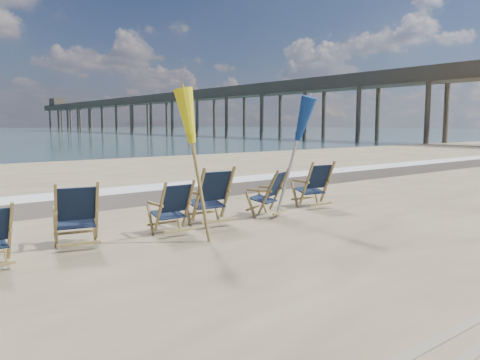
{
  "coord_description": "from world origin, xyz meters",
  "views": [
    {
      "loc": [
        -4.98,
        -4.18,
        1.87
      ],
      "look_at": [
        0.0,
        2.2,
        0.9
      ],
      "focal_mm": 35.0,
      "sensor_mm": 36.0,
      "label": 1
    }
  ],
  "objects_px": {
    "beach_chair_0": "(10,234)",
    "beach_chair_3": "(228,195)",
    "beach_chair_5": "(328,184)",
    "fishing_pier": "(164,109)",
    "beach_chair_2": "(188,206)",
    "beach_chair_1": "(97,213)",
    "beach_chair_4": "(279,191)",
    "umbrella_yellow": "(197,123)",
    "umbrella_blue": "(291,122)"
  },
  "relations": [
    {
      "from": "beach_chair_2",
      "to": "beach_chair_4",
      "type": "distance_m",
      "value": 2.4
    },
    {
      "from": "umbrella_yellow",
      "to": "fishing_pier",
      "type": "height_order",
      "value": "fishing_pier"
    },
    {
      "from": "beach_chair_2",
      "to": "beach_chair_4",
      "type": "bearing_deg",
      "value": -172.68
    },
    {
      "from": "beach_chair_0",
      "to": "beach_chair_4",
      "type": "height_order",
      "value": "beach_chair_4"
    },
    {
      "from": "beach_chair_4",
      "to": "beach_chair_5",
      "type": "height_order",
      "value": "beach_chair_5"
    },
    {
      "from": "beach_chair_0",
      "to": "beach_chair_4",
      "type": "xyz_separation_m",
      "value": [
        5.24,
        0.51,
        0.05
      ]
    },
    {
      "from": "beach_chair_2",
      "to": "umbrella_blue",
      "type": "distance_m",
      "value": 2.64
    },
    {
      "from": "umbrella_blue",
      "to": "beach_chair_0",
      "type": "bearing_deg",
      "value": -179.99
    },
    {
      "from": "beach_chair_5",
      "to": "fishing_pier",
      "type": "relative_size",
      "value": 0.01
    },
    {
      "from": "beach_chair_2",
      "to": "beach_chair_0",
      "type": "bearing_deg",
      "value": 5.02
    },
    {
      "from": "beach_chair_0",
      "to": "beach_chair_1",
      "type": "distance_m",
      "value": 1.32
    },
    {
      "from": "beach_chair_5",
      "to": "umbrella_blue",
      "type": "height_order",
      "value": "umbrella_blue"
    },
    {
      "from": "beach_chair_1",
      "to": "fishing_pier",
      "type": "bearing_deg",
      "value": -106.16
    },
    {
      "from": "beach_chair_0",
      "to": "beach_chair_5",
      "type": "distance_m",
      "value": 6.71
    },
    {
      "from": "beach_chair_4",
      "to": "umbrella_blue",
      "type": "xyz_separation_m",
      "value": [
        -0.18,
        -0.51,
        1.42
      ]
    },
    {
      "from": "umbrella_yellow",
      "to": "beach_chair_2",
      "type": "bearing_deg",
      "value": 71.68
    },
    {
      "from": "fishing_pier",
      "to": "beach_chair_1",
      "type": "bearing_deg",
      "value": -119.52
    },
    {
      "from": "beach_chair_0",
      "to": "beach_chair_3",
      "type": "height_order",
      "value": "beach_chair_3"
    },
    {
      "from": "beach_chair_3",
      "to": "umbrella_blue",
      "type": "relative_size",
      "value": 0.46
    },
    {
      "from": "beach_chair_3",
      "to": "beach_chair_5",
      "type": "height_order",
      "value": "beach_chair_3"
    },
    {
      "from": "beach_chair_0",
      "to": "beach_chair_4",
      "type": "distance_m",
      "value": 5.27
    },
    {
      "from": "beach_chair_2",
      "to": "beach_chair_3",
      "type": "bearing_deg",
      "value": -169.58
    },
    {
      "from": "beach_chair_1",
      "to": "beach_chair_5",
      "type": "height_order",
      "value": "beach_chair_5"
    },
    {
      "from": "beach_chair_1",
      "to": "beach_chair_3",
      "type": "distance_m",
      "value": 2.55
    },
    {
      "from": "beach_chair_1",
      "to": "beach_chair_3",
      "type": "relative_size",
      "value": 0.93
    },
    {
      "from": "beach_chair_1",
      "to": "umbrella_blue",
      "type": "xyz_separation_m",
      "value": [
        3.79,
        -0.3,
        1.39
      ]
    },
    {
      "from": "beach_chair_1",
      "to": "beach_chair_4",
      "type": "height_order",
      "value": "beach_chair_1"
    },
    {
      "from": "beach_chair_5",
      "to": "fishing_pier",
      "type": "xyz_separation_m",
      "value": [
        34.98,
        71.15,
        4.12
      ]
    },
    {
      "from": "beach_chair_1",
      "to": "umbrella_yellow",
      "type": "bearing_deg",
      "value": 167.17
    },
    {
      "from": "beach_chair_2",
      "to": "beach_chair_3",
      "type": "xyz_separation_m",
      "value": [
        0.97,
        0.17,
        0.08
      ]
    },
    {
      "from": "beach_chair_3",
      "to": "umbrella_yellow",
      "type": "xyz_separation_m",
      "value": [
        -1.17,
        -0.77,
        1.32
      ]
    },
    {
      "from": "beach_chair_2",
      "to": "beach_chair_5",
      "type": "height_order",
      "value": "beach_chair_5"
    },
    {
      "from": "beach_chair_0",
      "to": "beach_chair_5",
      "type": "bearing_deg",
      "value": -177.81
    },
    {
      "from": "umbrella_blue",
      "to": "beach_chair_1",
      "type": "bearing_deg",
      "value": 175.41
    },
    {
      "from": "umbrella_blue",
      "to": "fishing_pier",
      "type": "bearing_deg",
      "value": 62.93
    },
    {
      "from": "beach_chair_2",
      "to": "fishing_pier",
      "type": "bearing_deg",
      "value": -118.07
    },
    {
      "from": "beach_chair_3",
      "to": "fishing_pier",
      "type": "relative_size",
      "value": 0.01
    },
    {
      "from": "beach_chair_1",
      "to": "fishing_pier",
      "type": "relative_size",
      "value": 0.01
    },
    {
      "from": "beach_chair_0",
      "to": "beach_chair_1",
      "type": "relative_size",
      "value": 0.86
    },
    {
      "from": "fishing_pier",
      "to": "umbrella_blue",
      "type": "bearing_deg",
      "value": -117.07
    },
    {
      "from": "beach_chair_1",
      "to": "fishing_pier",
      "type": "distance_m",
      "value": 82.08
    },
    {
      "from": "beach_chair_1",
      "to": "beach_chair_4",
      "type": "xyz_separation_m",
      "value": [
        3.96,
        0.21,
        -0.03
      ]
    },
    {
      "from": "beach_chair_0",
      "to": "beach_chair_2",
      "type": "relative_size",
      "value": 0.94
    },
    {
      "from": "beach_chair_2",
      "to": "beach_chair_4",
      "type": "xyz_separation_m",
      "value": [
        2.38,
        0.29,
        0.02
      ]
    },
    {
      "from": "beach_chair_1",
      "to": "fishing_pier",
      "type": "height_order",
      "value": "fishing_pier"
    },
    {
      "from": "umbrella_yellow",
      "to": "beach_chair_4",
      "type": "bearing_deg",
      "value": 19.01
    },
    {
      "from": "beach_chair_1",
      "to": "fishing_pier",
      "type": "xyz_separation_m",
      "value": [
        40.39,
        71.33,
        4.13
      ]
    },
    {
      "from": "beach_chair_2",
      "to": "fishing_pier",
      "type": "xyz_separation_m",
      "value": [
        38.82,
        71.41,
        4.17
      ]
    },
    {
      "from": "beach_chair_3",
      "to": "fishing_pier",
      "type": "distance_m",
      "value": 80.77
    },
    {
      "from": "beach_chair_3",
      "to": "beach_chair_4",
      "type": "relative_size",
      "value": 1.14
    }
  ]
}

